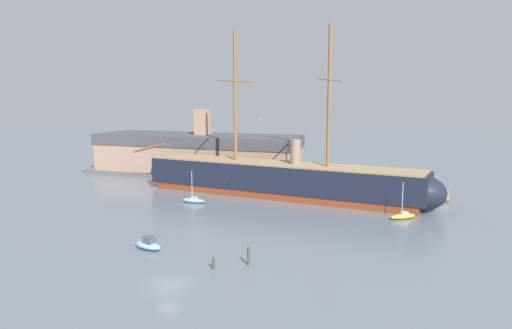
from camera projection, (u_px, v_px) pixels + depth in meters
ground_plane at (168, 286)px, 50.21m from camera, size 400.00×400.00×0.00m
tall_ship at (279, 179)px, 93.99m from camera, size 67.44×15.71×32.48m
motorboat_foreground_left at (148, 245)px, 61.95m from camera, size 4.56×2.74×1.79m
sailboat_alongside_bow at (193, 200)px, 88.85m from camera, size 4.55×1.44×5.90m
sailboat_alongside_stern at (403, 216)px, 77.23m from camera, size 4.39×4.05×5.99m
motorboat_far_left at (187, 177)px, 112.57m from camera, size 5.02×2.48×2.03m
motorboat_far_right at (444, 197)px, 90.69m from camera, size 2.15×4.79×1.98m
motorboat_distant_centre at (318, 180)px, 108.97m from camera, size 5.04×3.16×1.97m
mooring_piling_nearest at (248, 256)px, 56.09m from camera, size 0.32×0.32×2.22m
mooring_piling_left_pair at (213, 264)px, 54.82m from camera, size 0.33×0.33×1.32m
dockside_warehouse_left at (197, 154)px, 120.82m from camera, size 55.97×18.46×16.30m
seagull_in_flight at (260, 119)px, 76.30m from camera, size 0.42×1.27×0.14m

